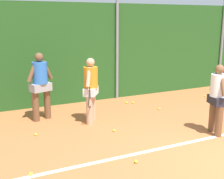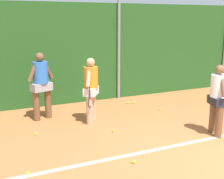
{
  "view_description": "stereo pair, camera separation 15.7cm",
  "coord_description": "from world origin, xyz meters",
  "px_view_note": "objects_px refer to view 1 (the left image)",
  "views": [
    {
      "loc": [
        -4.5,
        -3.67,
        2.68
      ],
      "look_at": [
        -1.32,
        3.01,
        0.94
      ],
      "focal_mm": 48.25,
      "sensor_mm": 36.0,
      "label": 1
    },
    {
      "loc": [
        -4.36,
        -3.73,
        2.68
      ],
      "look_at": [
        -1.32,
        3.01,
        0.94
      ],
      "focal_mm": 48.25,
      "sensor_mm": 36.0,
      "label": 2
    }
  ],
  "objects_px": {
    "tennis_ball_3": "(159,109)",
    "tennis_ball_9": "(205,96)",
    "tennis_ball_7": "(136,162)",
    "tennis_ball_4": "(114,131)",
    "player_backcourt_far": "(40,83)",
    "player_midcourt": "(91,87)",
    "tennis_ball_8": "(36,134)",
    "player_foreground_near": "(218,96)",
    "tennis_ball_2": "(133,102)",
    "tennis_ball_1": "(31,174)",
    "tennis_ball_10": "(127,103)"
  },
  "relations": [
    {
      "from": "tennis_ball_7",
      "to": "player_foreground_near",
      "type": "bearing_deg",
      "value": 11.7
    },
    {
      "from": "player_foreground_near",
      "to": "tennis_ball_1",
      "type": "bearing_deg",
      "value": -71.53
    },
    {
      "from": "player_backcourt_far",
      "to": "tennis_ball_3",
      "type": "bearing_deg",
      "value": 151.47
    },
    {
      "from": "tennis_ball_1",
      "to": "tennis_ball_2",
      "type": "relative_size",
      "value": 1.0
    },
    {
      "from": "tennis_ball_1",
      "to": "tennis_ball_3",
      "type": "xyz_separation_m",
      "value": [
        4.26,
        2.3,
        0.0
      ]
    },
    {
      "from": "tennis_ball_2",
      "to": "tennis_ball_10",
      "type": "xyz_separation_m",
      "value": [
        -0.19,
        0.08,
        0.0
      ]
    },
    {
      "from": "tennis_ball_9",
      "to": "tennis_ball_10",
      "type": "height_order",
      "value": "same"
    },
    {
      "from": "player_backcourt_far",
      "to": "tennis_ball_8",
      "type": "height_order",
      "value": "player_backcourt_far"
    },
    {
      "from": "player_midcourt",
      "to": "tennis_ball_9",
      "type": "height_order",
      "value": "player_midcourt"
    },
    {
      "from": "tennis_ball_4",
      "to": "tennis_ball_8",
      "type": "bearing_deg",
      "value": 162.39
    },
    {
      "from": "player_backcourt_far",
      "to": "tennis_ball_4",
      "type": "xyz_separation_m",
      "value": [
        1.37,
        -1.68,
        -0.99
      ]
    },
    {
      "from": "player_midcourt",
      "to": "tennis_ball_1",
      "type": "relative_size",
      "value": 25.99
    },
    {
      "from": "player_backcourt_far",
      "to": "tennis_ball_2",
      "type": "height_order",
      "value": "player_backcourt_far"
    },
    {
      "from": "tennis_ball_4",
      "to": "player_foreground_near",
      "type": "bearing_deg",
      "value": -28.34
    },
    {
      "from": "tennis_ball_1",
      "to": "tennis_ball_7",
      "type": "distance_m",
      "value": 1.94
    },
    {
      "from": "player_foreground_near",
      "to": "tennis_ball_4",
      "type": "distance_m",
      "value": 2.57
    },
    {
      "from": "player_foreground_near",
      "to": "tennis_ball_1",
      "type": "xyz_separation_m",
      "value": [
        -4.36,
        -0.12,
        -0.91
      ]
    },
    {
      "from": "tennis_ball_2",
      "to": "tennis_ball_9",
      "type": "xyz_separation_m",
      "value": [
        2.7,
        -0.37,
        0.0
      ]
    },
    {
      "from": "player_backcourt_far",
      "to": "tennis_ball_2",
      "type": "xyz_separation_m",
      "value": [
        3.03,
        0.33,
        -0.99
      ]
    },
    {
      "from": "player_foreground_near",
      "to": "tennis_ball_2",
      "type": "relative_size",
      "value": 25.29
    },
    {
      "from": "player_midcourt",
      "to": "player_foreground_near",
      "type": "bearing_deg",
      "value": 85.66
    },
    {
      "from": "player_backcourt_far",
      "to": "tennis_ball_9",
      "type": "xyz_separation_m",
      "value": [
        5.73,
        -0.05,
        -0.99
      ]
    },
    {
      "from": "player_foreground_near",
      "to": "tennis_ball_3",
      "type": "relative_size",
      "value": 25.29
    },
    {
      "from": "tennis_ball_3",
      "to": "tennis_ball_8",
      "type": "distance_m",
      "value": 3.83
    },
    {
      "from": "tennis_ball_4",
      "to": "tennis_ball_9",
      "type": "height_order",
      "value": "same"
    },
    {
      "from": "tennis_ball_3",
      "to": "tennis_ball_9",
      "type": "distance_m",
      "value": 2.41
    },
    {
      "from": "tennis_ball_1",
      "to": "tennis_ball_8",
      "type": "distance_m",
      "value": 1.88
    },
    {
      "from": "tennis_ball_8",
      "to": "tennis_ball_3",
      "type": "bearing_deg",
      "value": 7.18
    },
    {
      "from": "player_backcourt_far",
      "to": "tennis_ball_8",
      "type": "relative_size",
      "value": 27.65
    },
    {
      "from": "player_backcourt_far",
      "to": "tennis_ball_9",
      "type": "bearing_deg",
      "value": 161.73
    },
    {
      "from": "player_midcourt",
      "to": "tennis_ball_8",
      "type": "relative_size",
      "value": 25.99
    },
    {
      "from": "tennis_ball_7",
      "to": "tennis_ball_4",
      "type": "bearing_deg",
      "value": 78.39
    },
    {
      "from": "player_foreground_near",
      "to": "tennis_ball_3",
      "type": "xyz_separation_m",
      "value": [
        -0.1,
        2.18,
        -0.91
      ]
    },
    {
      "from": "player_foreground_near",
      "to": "tennis_ball_3",
      "type": "height_order",
      "value": "player_foreground_near"
    },
    {
      "from": "player_foreground_near",
      "to": "tennis_ball_10",
      "type": "distance_m",
      "value": 3.42
    },
    {
      "from": "tennis_ball_9",
      "to": "tennis_ball_10",
      "type": "distance_m",
      "value": 2.93
    },
    {
      "from": "player_midcourt",
      "to": "tennis_ball_7",
      "type": "distance_m",
      "value": 2.71
    },
    {
      "from": "tennis_ball_2",
      "to": "tennis_ball_8",
      "type": "distance_m",
      "value": 3.73
    },
    {
      "from": "tennis_ball_4",
      "to": "tennis_ball_3",
      "type": "bearing_deg",
      "value": 27.24
    },
    {
      "from": "tennis_ball_9",
      "to": "tennis_ball_1",
      "type": "bearing_deg",
      "value": -156.26
    },
    {
      "from": "player_foreground_near",
      "to": "tennis_ball_1",
      "type": "height_order",
      "value": "player_foreground_near"
    },
    {
      "from": "tennis_ball_7",
      "to": "tennis_ball_9",
      "type": "relative_size",
      "value": 1.0
    },
    {
      "from": "player_backcourt_far",
      "to": "tennis_ball_10",
      "type": "distance_m",
      "value": 3.03
    },
    {
      "from": "player_midcourt",
      "to": "tennis_ball_4",
      "type": "bearing_deg",
      "value": 51.67
    },
    {
      "from": "tennis_ball_3",
      "to": "tennis_ball_7",
      "type": "distance_m",
      "value": 3.58
    },
    {
      "from": "tennis_ball_9",
      "to": "tennis_ball_4",
      "type": "bearing_deg",
      "value": -159.4
    },
    {
      "from": "player_backcourt_far",
      "to": "tennis_ball_8",
      "type": "distance_m",
      "value": 1.55
    },
    {
      "from": "tennis_ball_3",
      "to": "tennis_ball_10",
      "type": "height_order",
      "value": "same"
    },
    {
      "from": "tennis_ball_2",
      "to": "tennis_ball_9",
      "type": "distance_m",
      "value": 2.73
    },
    {
      "from": "tennis_ball_3",
      "to": "tennis_ball_4",
      "type": "height_order",
      "value": "same"
    }
  ]
}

